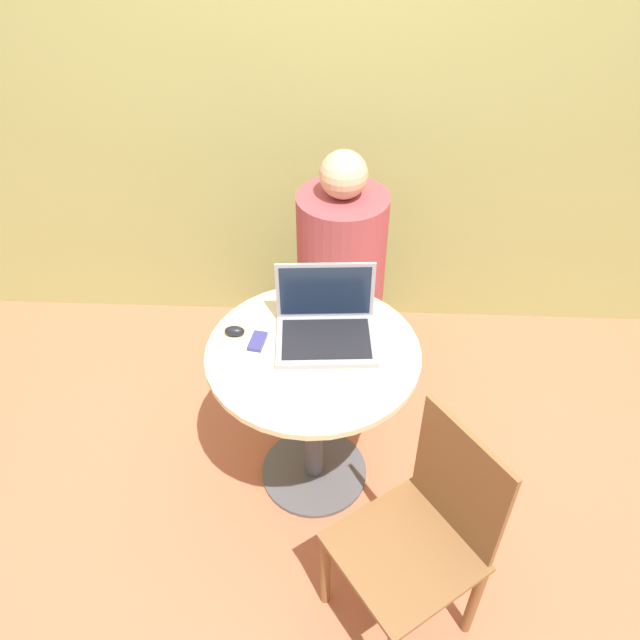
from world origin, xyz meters
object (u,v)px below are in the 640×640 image
(chair_empty, at_px, (422,537))
(laptop, at_px, (326,325))
(person_seated, at_px, (340,288))
(cell_phone, at_px, (257,341))

(chair_empty, bearing_deg, laptop, 117.82)
(laptop, distance_m, chair_empty, 0.78)
(person_seated, bearing_deg, cell_phone, -114.37)
(laptop, xyz_separation_m, cell_phone, (-0.24, -0.05, -0.04))
(laptop, bearing_deg, chair_empty, -62.18)
(chair_empty, bearing_deg, cell_phone, 134.98)
(laptop, relative_size, chair_empty, 0.43)
(laptop, height_order, chair_empty, laptop)
(cell_phone, bearing_deg, person_seated, 65.63)
(person_seated, bearing_deg, chair_empty, -76.69)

